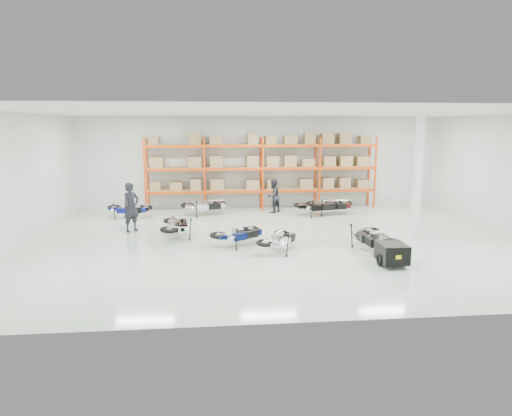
{
  "coord_description": "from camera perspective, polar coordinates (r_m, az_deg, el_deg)",
  "views": [
    {
      "loc": [
        -2.48,
        -15.81,
        4.05
      ],
      "look_at": [
        -0.88,
        0.46,
        1.1
      ],
      "focal_mm": 32.0,
      "sensor_mm": 36.0,
      "label": 1
    }
  ],
  "objects": [
    {
      "name": "trailer",
      "position": [
        13.97,
        16.63,
        -5.41
      ],
      "size": [
        0.84,
        1.59,
        0.66
      ],
      "rotation": [
        0.0,
        0.0,
        0.0
      ],
      "color": "black",
      "rests_on": "ground"
    },
    {
      "name": "moto_blue_centre",
      "position": [
        15.59,
        -2.15,
        -2.84
      ],
      "size": [
        1.9,
        1.69,
        1.11
      ],
      "primitive_type": null,
      "rotation": [
        0.0,
        -0.09,
        2.19
      ],
      "color": "#071146",
      "rests_on": "ground"
    },
    {
      "name": "moto_back_a",
      "position": [
        21.03,
        -15.65,
        0.21
      ],
      "size": [
        1.84,
        1.09,
        1.12
      ],
      "primitive_type": null,
      "rotation": [
        0.0,
        -0.09,
        1.44
      ],
      "color": "navy",
      "rests_on": "ground"
    },
    {
      "name": "moto_back_b",
      "position": [
        21.05,
        -6.4,
        0.63
      ],
      "size": [
        2.02,
        1.38,
        1.19
      ],
      "primitive_type": null,
      "rotation": [
        0.0,
        -0.09,
        1.84
      ],
      "color": "#B9BFC3",
      "rests_on": "ground"
    },
    {
      "name": "person_back",
      "position": [
        21.51,
        2.16,
        1.49
      ],
      "size": [
        0.97,
        0.95,
        1.57
      ],
      "primitive_type": "imported",
      "rotation": [
        0.0,
        0.0,
        3.87
      ],
      "color": "#212129",
      "rests_on": "ground"
    },
    {
      "name": "moto_back_d",
      "position": [
        21.33,
        9.26,
        0.72
      ],
      "size": [
        1.89,
        0.94,
        1.22
      ],
      "primitive_type": null,
      "rotation": [
        0.0,
        -0.09,
        1.57
      ],
      "color": "#430D11",
      "rests_on": "ground"
    },
    {
      "name": "room",
      "position": [
        16.1,
        3.28,
        3.79
      ],
      "size": [
        18.0,
        18.0,
        18.0
      ],
      "color": "beige",
      "rests_on": "ground"
    },
    {
      "name": "moto_touring_right",
      "position": [
        15.37,
        14.43,
        -3.13
      ],
      "size": [
        1.05,
        1.96,
        1.24
      ],
      "primitive_type": null,
      "rotation": [
        0.0,
        -0.09,
        0.05
      ],
      "color": "black",
      "rests_on": "ground"
    },
    {
      "name": "person_left",
      "position": [
        18.25,
        -15.33,
        0.1
      ],
      "size": [
        0.81,
        0.82,
        1.91
      ],
      "primitive_type": "imported",
      "rotation": [
        0.0,
        0.0,
        0.8
      ],
      "color": "black",
      "rests_on": "ground"
    },
    {
      "name": "moto_silver_left",
      "position": [
        14.87,
        2.98,
        -3.54
      ],
      "size": [
        1.59,
        1.88,
        1.09
      ],
      "primitive_type": null,
      "rotation": [
        0.0,
        -0.09,
        2.6
      ],
      "color": "silver",
      "rests_on": "ground"
    },
    {
      "name": "moto_back_c",
      "position": [
        20.97,
        7.79,
        0.6
      ],
      "size": [
        2.03,
        1.27,
        1.22
      ],
      "primitive_type": null,
      "rotation": [
        0.0,
        -0.09,
        1.76
      ],
      "color": "black",
      "rests_on": "ground"
    },
    {
      "name": "structural_column",
      "position": [
        18.12,
        19.54,
        3.94
      ],
      "size": [
        0.25,
        0.25,
        4.5
      ],
      "primitive_type": "cube",
      "color": "white",
      "rests_on": "ground"
    },
    {
      "name": "moto_black_far_left",
      "position": [
        16.96,
        -9.92,
        -1.78
      ],
      "size": [
        0.96,
        1.87,
        1.2
      ],
      "primitive_type": null,
      "rotation": [
        0.0,
        -0.09,
        3.16
      ],
      "color": "black",
      "rests_on": "ground"
    },
    {
      "name": "pallet_rack",
      "position": [
        22.47,
        0.73,
        5.65
      ],
      "size": [
        11.28,
        0.98,
        3.62
      ],
      "color": "#DB410B",
      "rests_on": "ground"
    }
  ]
}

